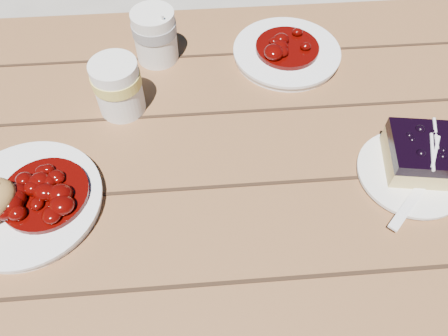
{
  "coord_description": "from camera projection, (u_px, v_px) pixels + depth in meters",
  "views": [
    {
      "loc": [
        0.08,
        -0.46,
        1.33
      ],
      "look_at": [
        0.11,
        -0.09,
        0.81
      ],
      "focal_mm": 35.0,
      "sensor_mm": 36.0,
      "label": 1
    }
  ],
  "objects": [
    {
      "name": "ground",
      "position": [
        187.0,
        301.0,
        1.35
      ],
      "size": [
        60.0,
        60.0,
        0.0
      ],
      "primitive_type": "plane",
      "color": "#A09A91",
      "rests_on": "ground"
    },
    {
      "name": "picnic_table",
      "position": [
        167.0,
        201.0,
        0.87
      ],
      "size": [
        2.0,
        1.55,
        0.75
      ],
      "color": "brown",
      "rests_on": "ground"
    },
    {
      "name": "main_plate",
      "position": [
        27.0,
        203.0,
        0.67
      ],
      "size": [
        0.22,
        0.22,
        0.02
      ],
      "primitive_type": "cylinder",
      "color": "white",
      "rests_on": "picnic_table"
    },
    {
      "name": "goulash_stew",
      "position": [
        41.0,
        189.0,
        0.65
      ],
      "size": [
        0.13,
        0.13,
        0.04
      ],
      "primitive_type": null,
      "color": "#4A0402",
      "rests_on": "main_plate"
    },
    {
      "name": "dessert_plate",
      "position": [
        411.0,
        174.0,
        0.71
      ],
      "size": [
        0.17,
        0.17,
        0.01
      ],
      "primitive_type": "cylinder",
      "color": "white",
      "rests_on": "picnic_table"
    },
    {
      "name": "blueberry_cake",
      "position": [
        421.0,
        153.0,
        0.69
      ],
      "size": [
        0.12,
        0.12,
        0.06
      ],
      "rotation": [
        0.0,
        0.0,
        -0.16
      ],
      "color": "#DDC579",
      "rests_on": "dessert_plate"
    },
    {
      "name": "fork_dessert",
      "position": [
        411.0,
        201.0,
        0.67
      ],
      "size": [
        0.13,
        0.13,
        0.0
      ],
      "primitive_type": null,
      "rotation": [
        0.0,
        0.0,
        -0.78
      ],
      "color": "white",
      "rests_on": "dessert_plate"
    },
    {
      "name": "coffee_cup",
      "position": [
        155.0,
        36.0,
        0.84
      ],
      "size": [
        0.08,
        0.08,
        0.1
      ],
      "primitive_type": "cylinder",
      "color": "white",
      "rests_on": "picnic_table"
    },
    {
      "name": "second_plate",
      "position": [
        286.0,
        53.0,
        0.88
      ],
      "size": [
        0.21,
        0.21,
        0.02
      ],
      "primitive_type": "cylinder",
      "color": "white",
      "rests_on": "picnic_table"
    },
    {
      "name": "second_stew",
      "position": [
        288.0,
        41.0,
        0.85
      ],
      "size": [
        0.13,
        0.13,
        0.04
      ],
      "primitive_type": null,
      "color": "#4A0402",
      "rests_on": "second_plate"
    },
    {
      "name": "second_cup",
      "position": [
        118.0,
        87.0,
        0.76
      ],
      "size": [
        0.08,
        0.08,
        0.1
      ],
      "primitive_type": "cylinder",
      "color": "white",
      "rests_on": "picnic_table"
    }
  ]
}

